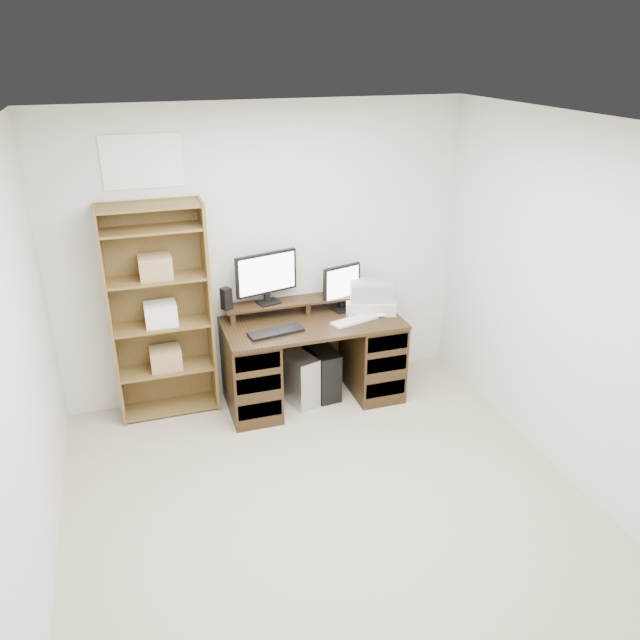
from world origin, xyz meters
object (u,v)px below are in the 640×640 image
monitor_wide (266,275)px  printer (370,304)px  tower_silver (296,377)px  desk (312,359)px  bookshelf (160,311)px  tower_black (322,371)px  monitor_small (342,286)px

monitor_wide → printer: monitor_wide is taller
monitor_wide → tower_silver: size_ratio=1.21×
desk → monitor_wide: bearing=144.6°
desk → bookshelf: 1.34m
desk → printer: 0.70m
printer → tower_black: printer is taller
desk → bookshelf: (-1.22, 0.21, 0.53)m
monitor_small → tower_black: 0.78m
monitor_small → tower_silver: 0.89m
monitor_small → desk: bearing=-168.4°
tower_black → bookshelf: (-1.32, 0.15, 0.69)m
desk → monitor_wide: 0.83m
monitor_small → printer: 0.30m
tower_silver → bookshelf: size_ratio=0.25×
monitor_wide → tower_black: bearing=-35.8°
printer → bookshelf: bookshelf is taller
tower_silver → desk: bearing=-26.1°
tower_silver → monitor_small: bearing=-0.2°
tower_silver → bookshelf: bearing=152.3°
desk → monitor_small: bearing=27.4°
bookshelf → desk: bearing=-9.9°
tower_black → bookshelf: size_ratio=0.26×
desk → bookshelf: bookshelf is taller
monitor_wide → tower_black: size_ratio=1.18×
monitor_wide → tower_black: (0.43, -0.17, -0.89)m
desk → bookshelf: bearing=170.1°
desk → printer: (0.55, 0.07, 0.41)m
monitor_small → bookshelf: 1.54m
monitor_small → printer: (0.23, -0.09, -0.17)m
monitor_wide → monitor_small: bearing=-19.9°
monitor_small → tower_black: (-0.21, -0.11, -0.75)m
monitor_wide → tower_silver: bearing=-62.6°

